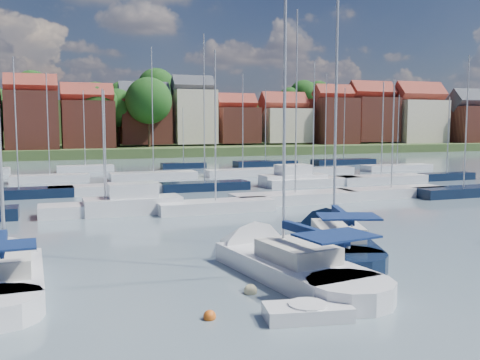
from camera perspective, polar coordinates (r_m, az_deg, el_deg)
name	(u,v)px	position (r m, az deg, el deg)	size (l,w,h in m)	color
ground	(153,183)	(60.58, -9.27, -0.28)	(260.00, 260.00, 0.00)	#4F5F6C
sailboat_left	(7,274)	(24.51, -23.64, -9.14)	(3.07, 10.73, 14.54)	silver
sailboat_centre	(270,260)	(24.84, 3.24, -8.47)	(5.09, 12.91, 17.01)	silver
sailboat_navy	(330,239)	(29.58, 9.57, -6.18)	(6.92, 12.36, 16.58)	black
tender	(308,312)	(18.67, 7.22, -13.80)	(3.11, 1.87, 0.63)	silver
buoy_b	(210,319)	(18.63, -3.26, -14.60)	(0.43, 0.43, 0.43)	#D85914
buoy_c	(250,293)	(21.21, 1.12, -11.99)	(0.53, 0.53, 0.53)	beige
buoy_d	(363,297)	(21.24, 12.94, -12.12)	(0.50, 0.50, 0.50)	beige
buoy_e	(315,243)	(29.88, 7.98, -6.72)	(0.53, 0.53, 0.53)	#D85914
marina_field	(180,183)	(56.22, -6.43, -0.28)	(79.62, 41.41, 15.93)	silver
far_shore_town	(97,131)	(152.45, -15.05, 5.08)	(212.46, 90.00, 22.27)	#3C5128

